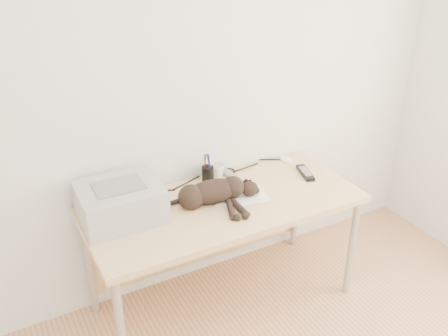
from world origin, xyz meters
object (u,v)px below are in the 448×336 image
cat (211,194)px  pen_cup (208,174)px  mouse (286,158)px  mug (217,171)px  printer (120,202)px  desk (217,214)px

cat → pen_cup: pen_cup is taller
mouse → mug: bearing=-179.6°
printer → pen_cup: size_ratio=2.36×
desk → mouse: (0.62, 0.19, 0.15)m
mug → pen_cup: (-0.07, -0.01, 0.00)m
cat → mouse: cat is taller
desk → pen_cup: bearing=80.9°
desk → mug: 0.28m
mug → cat: bearing=-124.3°
mug → mouse: mug is taller
printer → mug: printer is taller
pen_cup → mouse: (0.59, 0.01, -0.03)m
printer → cat: size_ratio=0.68×
pen_cup → cat: bearing=-113.1°
mug → pen_cup: bearing=-170.0°
desk → mouse: 0.67m
cat → mug: (0.17, 0.26, -0.02)m
desk → mug: mug is taller
desk → printer: (-0.57, 0.04, 0.23)m
desk → cat: 0.22m
printer → cat: 0.51m
pen_cup → printer: bearing=-166.3°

